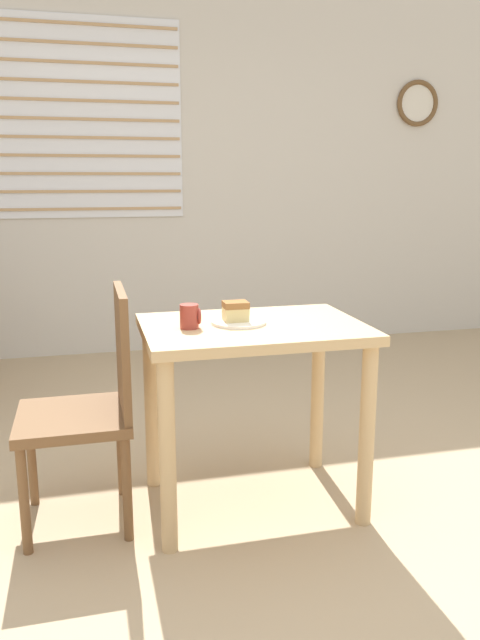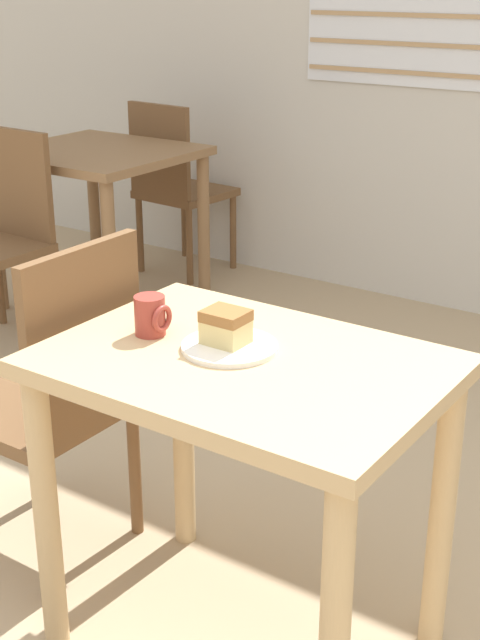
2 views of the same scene
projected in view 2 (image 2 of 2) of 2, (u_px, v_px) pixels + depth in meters
The scene contains 8 objects.
dining_table_near at pixel (244, 418), 1.98m from camera, with size 0.86×0.62×0.77m.
dining_table_far at pixel (98, 177), 4.22m from camera, with size 0.83×0.78×0.77m.
chair_near_window at pixel (55, 393), 2.38m from camera, with size 0.42×0.42×0.92m.
chair_far_corner at pixel (0, 232), 3.84m from camera, with size 0.44×0.44×0.92m.
chair_far_opposite at pixel (176, 184), 4.72m from camera, with size 0.45×0.45×0.92m.
plate at pixel (230, 347), 1.97m from camera, with size 0.21×0.21×0.01m.
cake_slice at pixel (226, 327), 1.96m from camera, with size 0.10×0.08×0.08m.
coffee_mug at pixel (151, 316), 2.04m from camera, with size 0.08×0.07×0.09m.
Camera 2 is at (0.92, -0.98, 1.55)m, focal length 50.00 mm.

